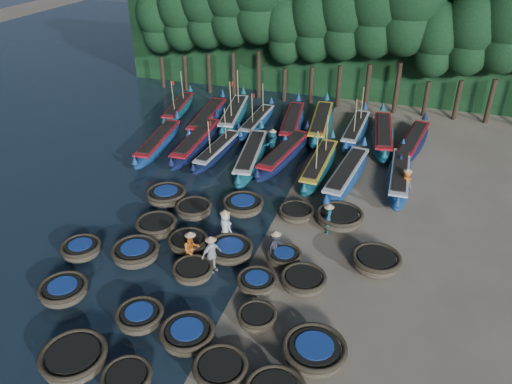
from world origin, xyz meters
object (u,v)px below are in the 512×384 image
(coracle_14, at_px, (303,281))
(coracle_18, at_px, (284,257))
(long_boat_15, at_px, (356,130))
(coracle_10, at_px, (81,249))
(coracle_8, at_px, (257,318))
(fisherman_6, at_px, (406,181))
(coracle_15, at_px, (156,226))
(long_boat_16, at_px, (383,135))
(coracle_12, at_px, (193,271))
(coracle_20, at_px, (166,196))
(coracle_5, at_px, (64,291))
(long_boat_3, at_px, (218,151))
(long_boat_4, at_px, (251,156))
(coracle_23, at_px, (296,213))
(long_boat_14, at_px, (321,123))
(long_boat_17, at_px, (413,142))
(coracle_9, at_px, (314,352))
(long_boat_2, at_px, (197,142))
(fisherman_0, at_px, (225,226))
(long_boat_5, at_px, (284,154))
(long_boat_9, at_px, (179,109))
(coracle_22, at_px, (243,205))
(coracle_2, at_px, (127,379))
(long_boat_10, at_px, (208,118))
(coracle_11, at_px, (136,253))
(coracle_17, at_px, (230,250))
(long_boat_1, at_px, (159,142))
(coracle_3, at_px, (220,370))
(long_boat_7, at_px, (347,175))
(long_boat_6, at_px, (319,165))
(coracle_16, at_px, (188,242))
(coracle_6, at_px, (140,317))
(coracle_13, at_px, (257,282))
(coracle_21, at_px, (194,210))
(fisherman_3, at_px, (276,245))
(coracle_19, at_px, (376,262))
(long_boat_11, at_px, (234,115))
(long_boat_13, at_px, (292,123))
(fisherman_1, at_px, (328,218))
(long_boat_12, at_px, (257,121))
(long_boat_8, at_px, (399,176))
(coracle_1, at_px, (74,359))
(coracle_24, at_px, (339,218))
(fisherman_2, at_px, (191,248))

(coracle_14, height_order, coracle_18, coracle_14)
(long_boat_15, bearing_deg, coracle_10, -117.27)
(coracle_8, bearing_deg, fisherman_6, 68.80)
(coracle_15, xyz_separation_m, long_boat_16, (9.69, 15.10, 0.11))
(coracle_12, bearing_deg, long_boat_16, 69.84)
(coracle_20, bearing_deg, coracle_5, -93.41)
(long_boat_3, distance_m, long_boat_4, 2.42)
(coracle_23, distance_m, long_boat_14, 12.31)
(long_boat_4, distance_m, long_boat_17, 11.24)
(coracle_9, relative_size, long_boat_2, 0.32)
(long_boat_16, relative_size, fisherman_0, 4.50)
(long_boat_5, height_order, long_boat_9, long_boat_9)
(coracle_9, bearing_deg, coracle_22, 123.77)
(coracle_12, distance_m, long_boat_15, 18.66)
(coracle_2, xyz_separation_m, long_boat_10, (-6.73, 22.89, 0.21))
(coracle_11, bearing_deg, coracle_17, 22.01)
(long_boat_1, xyz_separation_m, fisherman_0, (8.28, -8.66, 0.38))
(coracle_18, bearing_deg, long_boat_14, 95.85)
(long_boat_10, xyz_separation_m, long_boat_17, (15.03, 0.33, -0.03))
(coracle_15, height_order, long_boat_15, long_boat_15)
(coracle_3, height_order, long_boat_7, long_boat_7)
(long_boat_6, relative_size, long_boat_15, 1.03)
(coracle_16, xyz_separation_m, coracle_22, (1.42, 3.96, 0.07))
(coracle_16, height_order, long_boat_15, long_boat_15)
(coracle_6, bearing_deg, coracle_13, 43.20)
(coracle_17, xyz_separation_m, coracle_21, (-3.11, 2.74, 0.03))
(long_boat_9, bearing_deg, fisherman_3, -60.35)
(long_boat_5, bearing_deg, coracle_5, -100.98)
(coracle_19, height_order, long_boat_11, long_boat_11)
(long_boat_3, distance_m, long_boat_13, 6.96)
(long_boat_10, xyz_separation_m, fisherman_1, (11.47, -11.39, 0.33))
(long_boat_12, bearing_deg, long_boat_17, -1.13)
(coracle_6, xyz_separation_m, fisherman_0, (1.16, 6.38, 0.50))
(long_boat_16, bearing_deg, coracle_22, -124.37)
(coracle_13, height_order, long_boat_7, long_boat_7)
(long_boat_8, bearing_deg, coracle_1, -121.36)
(coracle_6, distance_m, coracle_19, 10.66)
(coracle_24, xyz_separation_m, long_boat_11, (-10.27, 11.80, 0.12))
(long_boat_2, relative_size, long_boat_5, 1.05)
(coracle_10, bearing_deg, coracle_22, 45.83)
(long_boat_15, bearing_deg, fisherman_3, -93.30)
(long_boat_7, height_order, long_boat_16, long_boat_16)
(coracle_8, xyz_separation_m, long_boat_10, (-10.07, 18.67, 0.22))
(long_boat_8, bearing_deg, fisherman_2, -130.01)
(coracle_10, distance_m, long_boat_3, 12.28)
(coracle_23, height_order, long_boat_1, long_boat_1)
(fisherman_2, bearing_deg, coracle_19, -29.05)
(coracle_1, distance_m, fisherman_3, 9.85)
(coracle_5, relative_size, long_boat_14, 0.28)
(coracle_11, bearing_deg, coracle_8, -17.70)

